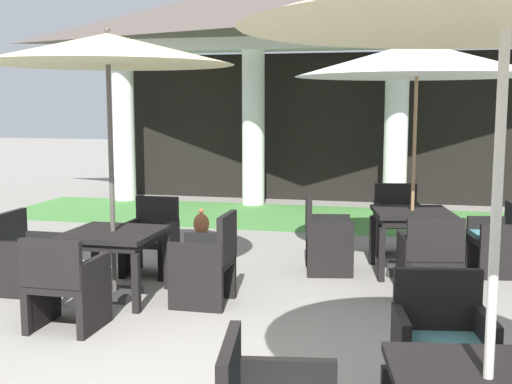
# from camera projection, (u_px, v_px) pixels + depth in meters

# --- Properties ---
(background_pavilion) EXTENTS (9.45, 3.17, 4.55)m
(background_pavilion) POSITION_uv_depth(u_px,v_px,m) (325.00, 21.00, 12.39)
(background_pavilion) COLOR white
(background_pavilion) RESTS_ON ground
(lawn_strip) EXTENTS (11.25, 2.72, 0.01)m
(lawn_strip) POSITION_uv_depth(u_px,v_px,m) (312.00, 218.00, 11.56)
(lawn_strip) COLOR #47843D
(lawn_strip) RESTS_ON ground
(patio_table_near_foreground) EXTENTS (0.93, 0.93, 0.70)m
(patio_table_near_foreground) POSITION_uv_depth(u_px,v_px,m) (113.00, 240.00, 6.75)
(patio_table_near_foreground) COLOR black
(patio_table_near_foreground) RESTS_ON ground
(patio_umbrella_near_foreground) EXTENTS (2.52, 2.52, 2.75)m
(patio_umbrella_near_foreground) POSITION_uv_depth(u_px,v_px,m) (108.00, 51.00, 6.50)
(patio_umbrella_near_foreground) COLOR #2D2D2D
(patio_umbrella_near_foreground) RESTS_ON ground
(patio_chair_near_foreground_west) EXTENTS (0.52, 0.60, 0.86)m
(patio_chair_near_foreground_west) POSITION_uv_depth(u_px,v_px,m) (27.00, 255.00, 7.01)
(patio_chair_near_foreground_west) COLOR black
(patio_chair_near_foreground_west) RESTS_ON ground
(patio_chair_near_foreground_east) EXTENTS (0.56, 0.56, 0.93)m
(patio_chair_near_foreground_east) POSITION_uv_depth(u_px,v_px,m) (207.00, 263.00, 6.55)
(patio_chair_near_foreground_east) COLOR black
(patio_chair_near_foreground_east) RESTS_ON ground
(patio_chair_near_foreground_north) EXTENTS (0.56, 0.59, 0.89)m
(patio_chair_near_foreground_north) POSITION_uv_depth(u_px,v_px,m) (151.00, 240.00, 7.75)
(patio_chair_near_foreground_north) COLOR black
(patio_chair_near_foreground_north) RESTS_ON ground
(patio_chair_near_foreground_south) EXTENTS (0.59, 0.57, 0.86)m
(patio_chair_near_foreground_south) POSITION_uv_depth(u_px,v_px,m) (65.00, 285.00, 5.81)
(patio_chair_near_foreground_south) COLOR black
(patio_chair_near_foreground_south) RESTS_ON ground
(patio_chair_mid_left_north) EXTENTS (0.66, 0.58, 0.93)m
(patio_chair_mid_left_north) POSITION_uv_depth(u_px,v_px,m) (441.00, 351.00, 4.19)
(patio_chair_mid_left_north) COLOR black
(patio_chair_mid_left_north) RESTS_ON ground
(patio_table_mid_right) EXTENTS (1.03, 1.03, 0.76)m
(patio_table_mid_right) POSITION_uv_depth(u_px,v_px,m) (412.00, 219.00, 7.73)
(patio_table_mid_right) COLOR black
(patio_table_mid_right) RESTS_ON ground
(patio_umbrella_mid_right) EXTENTS (2.81, 2.81, 2.76)m
(patio_umbrella_mid_right) POSITION_uv_depth(u_px,v_px,m) (417.00, 61.00, 7.49)
(patio_umbrella_mid_right) COLOR #2D2D2D
(patio_umbrella_mid_right) RESTS_ON ground
(patio_chair_mid_right_east) EXTENTS (0.61, 0.70, 0.84)m
(patio_chair_mid_right_east) POSITION_uv_depth(u_px,v_px,m) (498.00, 240.00, 7.72)
(patio_chair_mid_right_east) COLOR black
(patio_chair_mid_right_east) RESTS_ON ground
(patio_chair_mid_right_west) EXTENTS (0.64, 0.68, 0.89)m
(patio_chair_mid_right_west) POSITION_uv_depth(u_px,v_px,m) (326.00, 237.00, 7.81)
(patio_chair_mid_right_west) COLOR black
(patio_chair_mid_right_west) RESTS_ON ground
(patio_chair_mid_right_north) EXTENTS (0.67, 0.60, 0.93)m
(patio_chair_mid_right_north) POSITION_uv_depth(u_px,v_px,m) (397.00, 222.00, 8.76)
(patio_chair_mid_right_north) COLOR black
(patio_chair_mid_right_north) RESTS_ON ground
(patio_chair_mid_right_south) EXTENTS (0.68, 0.66, 0.88)m
(patio_chair_mid_right_south) POSITION_uv_depth(u_px,v_px,m) (430.00, 259.00, 6.77)
(patio_chair_mid_right_south) COLOR black
(patio_chair_mid_right_south) RESTS_ON ground
(terracotta_urn) EXTENTS (0.24, 0.24, 0.41)m
(terracotta_urn) POSITION_uv_depth(u_px,v_px,m) (201.00, 223.00, 10.10)
(terracotta_urn) COLOR #9E5633
(terracotta_urn) RESTS_ON ground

